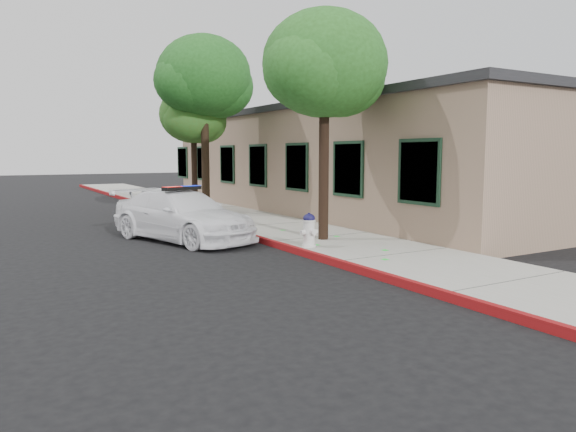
{
  "coord_description": "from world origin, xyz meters",
  "views": [
    {
      "loc": [
        -6.5,
        -9.06,
        2.39
      ],
      "look_at": [
        0.04,
        2.21,
        0.88
      ],
      "focal_mm": 33.34,
      "sensor_mm": 36.0,
      "label": 1
    }
  ],
  "objects_px": {
    "police_car": "(182,215)",
    "street_tree_near": "(325,69)",
    "fire_hydrant": "(309,230)",
    "street_tree_mid": "(204,80)",
    "street_tree_far": "(194,118)",
    "clapboard_building": "(344,161)"
  },
  "relations": [
    {
      "from": "police_car",
      "to": "street_tree_near",
      "type": "xyz_separation_m",
      "value": [
        3.0,
        -2.58,
        3.87
      ]
    },
    {
      "from": "fire_hydrant",
      "to": "street_tree_mid",
      "type": "xyz_separation_m",
      "value": [
        0.35,
        7.62,
        4.48
      ]
    },
    {
      "from": "street_tree_mid",
      "to": "street_tree_far",
      "type": "height_order",
      "value": "street_tree_mid"
    },
    {
      "from": "clapboard_building",
      "to": "street_tree_far",
      "type": "xyz_separation_m",
      "value": [
        -5.96,
        1.46,
        1.65
      ]
    },
    {
      "from": "street_tree_near",
      "to": "street_tree_mid",
      "type": "xyz_separation_m",
      "value": [
        -0.62,
        6.82,
        0.47
      ]
    },
    {
      "from": "street_tree_near",
      "to": "street_tree_far",
      "type": "xyz_separation_m",
      "value": [
        -0.63,
        7.86,
        -0.79
      ]
    },
    {
      "from": "police_car",
      "to": "street_tree_mid",
      "type": "distance_m",
      "value": 6.52
    },
    {
      "from": "police_car",
      "to": "fire_hydrant",
      "type": "xyz_separation_m",
      "value": [
        2.03,
        -3.38,
        -0.14
      ]
    },
    {
      "from": "clapboard_building",
      "to": "fire_hydrant",
      "type": "xyz_separation_m",
      "value": [
        -6.29,
        -7.2,
        -1.56
      ]
    },
    {
      "from": "fire_hydrant",
      "to": "clapboard_building",
      "type": "bearing_deg",
      "value": 46.15
    },
    {
      "from": "police_car",
      "to": "street_tree_far",
      "type": "height_order",
      "value": "street_tree_far"
    },
    {
      "from": "fire_hydrant",
      "to": "street_tree_far",
      "type": "relative_size",
      "value": 0.17
    },
    {
      "from": "street_tree_far",
      "to": "street_tree_near",
      "type": "bearing_deg",
      "value": -85.4
    },
    {
      "from": "police_car",
      "to": "fire_hydrant",
      "type": "relative_size",
      "value": 6.25
    },
    {
      "from": "fire_hydrant",
      "to": "street_tree_mid",
      "type": "relative_size",
      "value": 0.13
    },
    {
      "from": "police_car",
      "to": "street_tree_mid",
      "type": "relative_size",
      "value": 0.8
    },
    {
      "from": "street_tree_near",
      "to": "fire_hydrant",
      "type": "bearing_deg",
      "value": -140.47
    },
    {
      "from": "clapboard_building",
      "to": "fire_hydrant",
      "type": "bearing_deg",
      "value": -131.15
    },
    {
      "from": "clapboard_building",
      "to": "street_tree_mid",
      "type": "bearing_deg",
      "value": 175.95
    },
    {
      "from": "police_car",
      "to": "street_tree_far",
      "type": "bearing_deg",
      "value": 47.28
    },
    {
      "from": "clapboard_building",
      "to": "police_car",
      "type": "relative_size",
      "value": 4.03
    },
    {
      "from": "street_tree_near",
      "to": "clapboard_building",
      "type": "bearing_deg",
      "value": 50.25
    }
  ]
}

